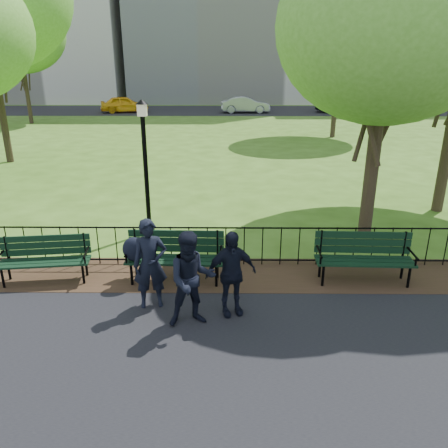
{
  "coord_description": "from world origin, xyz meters",
  "views": [
    {
      "loc": [
        0.64,
        -6.77,
        4.23
      ],
      "look_at": [
        0.56,
        1.5,
        1.15
      ],
      "focal_mm": 35.0,
      "sensor_mm": 36.0,
      "label": 1
    }
  ],
  "objects_px": {
    "sedan_dark": "(344,104)",
    "taxi": "(125,104)",
    "park_bench_main": "(157,250)",
    "person_right": "(231,273)",
    "tree_near_e": "(389,27)",
    "person_mid": "(192,279)",
    "park_bench_left_a": "(45,254)",
    "lamppost": "(145,163)",
    "person_left": "(150,264)",
    "sedan_silver": "(245,105)",
    "park_bench_right_a": "(364,252)",
    "tree_far_w": "(18,33)",
    "tree_far_e": "(342,27)"
  },
  "relations": [
    {
      "from": "tree_far_w",
      "to": "sedan_silver",
      "type": "distance_m",
      "value": 18.32
    },
    {
      "from": "person_right",
      "to": "sedan_dark",
      "type": "relative_size",
      "value": 0.31
    },
    {
      "from": "park_bench_main",
      "to": "tree_far_e",
      "type": "relative_size",
      "value": 0.23
    },
    {
      "from": "park_bench_right_a",
      "to": "person_mid",
      "type": "distance_m",
      "value": 3.72
    },
    {
      "from": "tree_near_e",
      "to": "taxi",
      "type": "relative_size",
      "value": 1.72
    },
    {
      "from": "park_bench_right_a",
      "to": "person_left",
      "type": "distance_m",
      "value": 4.27
    },
    {
      "from": "park_bench_main",
      "to": "sedan_dark",
      "type": "height_order",
      "value": "sedan_dark"
    },
    {
      "from": "person_right",
      "to": "park_bench_right_a",
      "type": "bearing_deg",
      "value": 7.88
    },
    {
      "from": "sedan_dark",
      "to": "lamppost",
      "type": "bearing_deg",
      "value": 167.65
    },
    {
      "from": "lamppost",
      "to": "tree_far_e",
      "type": "xyz_separation_m",
      "value": [
        8.33,
        15.74,
        4.18
      ]
    },
    {
      "from": "tree_near_e",
      "to": "person_left",
      "type": "height_order",
      "value": "tree_near_e"
    },
    {
      "from": "tree_far_e",
      "to": "sedan_dark",
      "type": "distance_m",
      "value": 15.0
    },
    {
      "from": "person_mid",
      "to": "sedan_dark",
      "type": "distance_m",
      "value": 35.19
    },
    {
      "from": "tree_near_e",
      "to": "sedan_silver",
      "type": "bearing_deg",
      "value": 94.17
    },
    {
      "from": "person_mid",
      "to": "person_left",
      "type": "bearing_deg",
      "value": 130.69
    },
    {
      "from": "park_bench_left_a",
      "to": "tree_far_w",
      "type": "bearing_deg",
      "value": 106.53
    },
    {
      "from": "park_bench_left_a",
      "to": "lamppost",
      "type": "distance_m",
      "value": 3.4
    },
    {
      "from": "tree_far_e",
      "to": "person_left",
      "type": "distance_m",
      "value": 21.51
    },
    {
      "from": "sedan_dark",
      "to": "taxi",
      "type": "bearing_deg",
      "value": 100.66
    },
    {
      "from": "park_bench_main",
      "to": "park_bench_left_a",
      "type": "relative_size",
      "value": 1.09
    },
    {
      "from": "park_bench_left_a",
      "to": "lamppost",
      "type": "bearing_deg",
      "value": 51.26
    },
    {
      "from": "tree_near_e",
      "to": "sedan_dark",
      "type": "xyz_separation_m",
      "value": [
        6.64,
        29.12,
        -4.22
      ]
    },
    {
      "from": "park_bench_main",
      "to": "person_left",
      "type": "height_order",
      "value": "person_left"
    },
    {
      "from": "person_mid",
      "to": "person_right",
      "type": "bearing_deg",
      "value": 14.18
    },
    {
      "from": "park_bench_right_a",
      "to": "taxi",
      "type": "bearing_deg",
      "value": 112.59
    },
    {
      "from": "park_bench_right_a",
      "to": "park_bench_main",
      "type": "bearing_deg",
      "value": -176.98
    },
    {
      "from": "tree_far_e",
      "to": "person_mid",
      "type": "xyz_separation_m",
      "value": [
        -6.86,
        -20.01,
        -5.19
      ]
    },
    {
      "from": "tree_far_w",
      "to": "taxi",
      "type": "height_order",
      "value": "tree_far_w"
    },
    {
      "from": "park_bench_main",
      "to": "person_mid",
      "type": "distance_m",
      "value": 1.76
    },
    {
      "from": "park_bench_main",
      "to": "sedan_dark",
      "type": "distance_m",
      "value": 33.99
    },
    {
      "from": "park_bench_main",
      "to": "lamppost",
      "type": "distance_m",
      "value": 3.03
    },
    {
      "from": "park_bench_right_a",
      "to": "sedan_dark",
      "type": "relative_size",
      "value": 0.38
    },
    {
      "from": "park_bench_left_a",
      "to": "sedan_silver",
      "type": "bearing_deg",
      "value": 73.44
    },
    {
      "from": "park_bench_main",
      "to": "person_right",
      "type": "height_order",
      "value": "person_right"
    },
    {
      "from": "person_right",
      "to": "park_bench_main",
      "type": "bearing_deg",
      "value": 122.66
    },
    {
      "from": "tree_far_e",
      "to": "sedan_silver",
      "type": "xyz_separation_m",
      "value": [
        -4.75,
        13.21,
        -5.32
      ]
    },
    {
      "from": "park_bench_main",
      "to": "park_bench_left_a",
      "type": "xyz_separation_m",
      "value": [
        -2.3,
        0.04,
        -0.11
      ]
    },
    {
      "from": "park_bench_main",
      "to": "lamppost",
      "type": "xyz_separation_m",
      "value": [
        -0.65,
        2.72,
        1.16
      ]
    },
    {
      "from": "lamppost",
      "to": "tree_far_e",
      "type": "bearing_deg",
      "value": 62.11
    },
    {
      "from": "park_bench_left_a",
      "to": "park_bench_right_a",
      "type": "bearing_deg",
      "value": -6.83
    },
    {
      "from": "tree_far_w",
      "to": "park_bench_left_a",
      "type": "bearing_deg",
      "value": -66.3
    },
    {
      "from": "park_bench_main",
      "to": "tree_far_w",
      "type": "height_order",
      "value": "tree_far_w"
    },
    {
      "from": "park_bench_left_a",
      "to": "park_bench_right_a",
      "type": "height_order",
      "value": "park_bench_right_a"
    },
    {
      "from": "park_bench_left_a",
      "to": "tree_far_e",
      "type": "height_order",
      "value": "tree_far_e"
    },
    {
      "from": "park_bench_main",
      "to": "person_left",
      "type": "relative_size",
      "value": 1.2
    },
    {
      "from": "park_bench_left_a",
      "to": "tree_far_w",
      "type": "distance_m",
      "value": 27.35
    },
    {
      "from": "tree_far_e",
      "to": "tree_far_w",
      "type": "height_order",
      "value": "tree_far_w"
    },
    {
      "from": "park_bench_main",
      "to": "person_right",
      "type": "xyz_separation_m",
      "value": [
        1.47,
        -1.22,
        0.1
      ]
    },
    {
      "from": "sedan_silver",
      "to": "taxi",
      "type": "bearing_deg",
      "value": 86.69
    },
    {
      "from": "tree_far_w",
      "to": "person_right",
      "type": "height_order",
      "value": "tree_far_w"
    }
  ]
}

